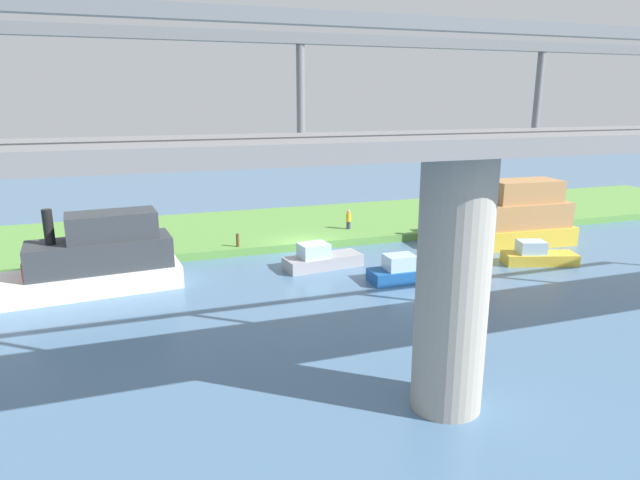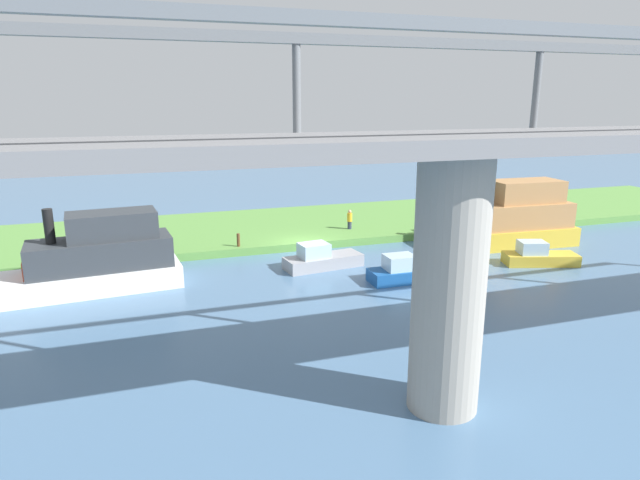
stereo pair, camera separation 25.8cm
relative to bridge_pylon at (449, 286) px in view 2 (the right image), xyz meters
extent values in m
plane|color=#4C7093|center=(-1.24, -19.06, -4.06)|extent=(160.00, 160.00, 0.00)
cube|color=#5B9342|center=(-1.24, -25.06, -3.81)|extent=(80.00, 12.00, 0.50)
cylinder|color=#9E998E|center=(0.00, 0.00, 0.00)|extent=(2.23, 2.23, 8.13)
cube|color=slate|center=(0.00, 0.00, 4.31)|extent=(58.33, 4.00, 0.50)
cube|color=slate|center=(0.00, -2.00, 7.16)|extent=(58.33, 0.30, 0.30)
cube|color=slate|center=(0.00, 2.00, 7.16)|extent=(58.33, 0.30, 0.30)
cylinder|color=slate|center=(-4.17, -2.00, 5.86)|extent=(0.24, 0.24, 2.60)
cylinder|color=slate|center=(4.17, -2.00, 5.86)|extent=(0.24, 0.24, 2.60)
cylinder|color=#2D334C|center=(-5.39, -21.87, -3.29)|extent=(0.29, 0.29, 0.55)
cylinder|color=gold|center=(-5.39, -21.87, -2.71)|extent=(0.51, 0.51, 0.60)
sphere|color=tan|center=(-5.39, -21.87, -2.29)|extent=(0.24, 0.24, 0.24)
cylinder|color=brown|center=(3.02, -19.64, -3.15)|extent=(0.20, 0.20, 0.83)
cube|color=gold|center=(-14.33, -16.09, -3.44)|extent=(9.48, 3.64, 1.24)
cube|color=#B27F4C|center=(-14.85, -16.06, -1.99)|extent=(7.60, 3.22, 1.66)
cube|color=#B27F4C|center=(-15.57, -16.01, -0.44)|extent=(4.79, 2.63, 1.45)
cylinder|color=black|center=(-12.47, -16.19, -0.23)|extent=(0.52, 0.52, 1.86)
cube|color=#D84C2D|center=(-11.85, -16.23, -2.36)|extent=(1.76, 1.96, 0.93)
cube|color=#99999E|center=(-1.16, -15.24, -3.71)|extent=(4.74, 2.20, 0.71)
cube|color=silver|center=(-0.55, -15.16, -2.95)|extent=(1.80, 1.50, 0.81)
cube|color=gold|center=(-13.63, -11.77, -3.73)|extent=(4.49, 2.70, 0.66)
cube|color=silver|center=(-13.09, -11.94, -3.03)|extent=(1.81, 1.60, 0.75)
cube|color=#195199|center=(-4.82, -11.57, -3.72)|extent=(4.44, 1.63, 0.69)
cube|color=silver|center=(-4.23, -11.57, -2.98)|extent=(1.61, 1.28, 0.79)
cube|color=white|center=(11.30, -15.24, -3.49)|extent=(8.86, 3.65, 1.15)
cube|color=#33383D|center=(10.82, -15.29, -2.14)|extent=(7.12, 3.21, 1.54)
cube|color=#33383D|center=(10.15, -15.35, -0.70)|extent=(4.50, 2.57, 1.34)
cylinder|color=black|center=(13.02, -15.09, -0.51)|extent=(0.48, 0.48, 1.73)
cube|color=#D84C2D|center=(13.59, -15.03, -2.48)|extent=(1.69, 1.86, 0.86)
camera|label=1|loc=(8.92, 13.59, 5.55)|focal=30.71mm
camera|label=2|loc=(8.68, 13.67, 5.55)|focal=30.71mm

